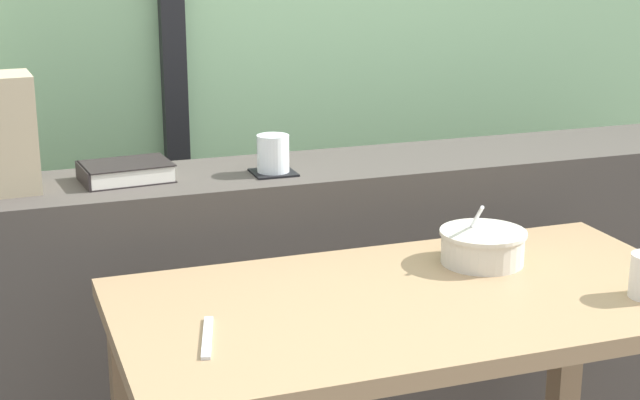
% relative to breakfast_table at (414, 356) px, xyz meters
% --- Properties ---
extents(dark_console_ledge, '(2.80, 0.33, 0.85)m').
position_rel_breakfast_table_xyz_m(dark_console_ledge, '(-0.06, 0.61, -0.19)').
color(dark_console_ledge, '#423D38').
rests_on(dark_console_ledge, ground).
extents(breakfast_table, '(1.15, 0.60, 0.74)m').
position_rel_breakfast_table_xyz_m(breakfast_table, '(0.00, 0.00, 0.00)').
color(breakfast_table, '#826849').
rests_on(breakfast_table, ground).
extents(coaster_square, '(0.10, 0.10, 0.00)m').
position_rel_breakfast_table_xyz_m(coaster_square, '(-0.11, 0.56, 0.24)').
color(coaster_square, black).
rests_on(coaster_square, dark_console_ledge).
extents(juice_glass, '(0.08, 0.08, 0.09)m').
position_rel_breakfast_table_xyz_m(juice_glass, '(-0.11, 0.56, 0.29)').
color(juice_glass, white).
rests_on(juice_glass, coaster_square).
extents(closed_book, '(0.21, 0.16, 0.04)m').
position_rel_breakfast_table_xyz_m(closed_book, '(-0.45, 0.62, 0.26)').
color(closed_book, black).
rests_on(closed_book, dark_console_ledge).
extents(soup_bowl, '(0.18, 0.18, 0.14)m').
position_rel_breakfast_table_xyz_m(soup_bowl, '(0.21, 0.12, 0.16)').
color(soup_bowl, beige).
rests_on(soup_bowl, breakfast_table).
extents(fork_utensil, '(0.06, 0.17, 0.01)m').
position_rel_breakfast_table_xyz_m(fork_utensil, '(-0.42, -0.06, 0.13)').
color(fork_utensil, silver).
rests_on(fork_utensil, breakfast_table).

